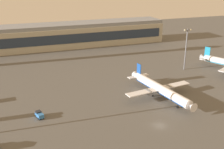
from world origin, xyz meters
The scene contains 5 objects.
ground_plane centered at (0.00, 0.00, 0.00)m, with size 416.00×416.00×0.00m, color #56544F.
terminal_building centered at (-13.81, 120.51, 8.09)m, with size 155.25×22.40×16.40m.
airplane_taxiway_distant centered at (11.33, 20.57, 3.82)m, with size 30.76×39.39×10.11m.
maintenance_van centered at (-37.80, 19.86, 1.18)m, with size 2.95×4.50×2.25m.
apron_light_east centered at (41.89, 47.64, 12.84)m, with size 4.80×0.90×22.12m.
Camera 1 is at (-43.78, -71.66, 48.47)m, focal length 44.24 mm.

